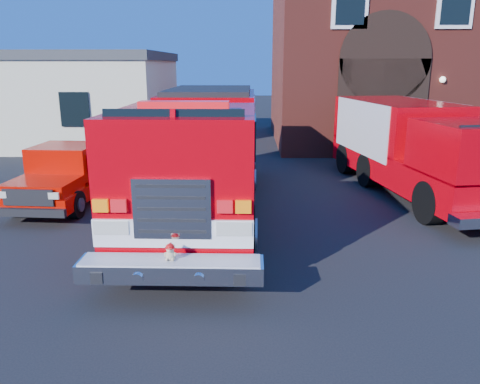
{
  "coord_description": "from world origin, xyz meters",
  "views": [
    {
      "loc": [
        0.19,
        -10.25,
        3.77
      ],
      "look_at": [
        0.0,
        -1.2,
        1.3
      ],
      "focal_mm": 35.0,
      "sensor_mm": 36.0,
      "label": 1
    }
  ],
  "objects_px": {
    "pickup_truck": "(72,174)",
    "fire_engine": "(203,151)",
    "side_building": "(64,97)",
    "secondary_truck": "(416,145)",
    "fire_station": "(428,54)"
  },
  "relations": [
    {
      "from": "pickup_truck",
      "to": "fire_engine",
      "type": "bearing_deg",
      "value": -13.72
    },
    {
      "from": "side_building",
      "to": "fire_engine",
      "type": "height_order",
      "value": "side_building"
    },
    {
      "from": "fire_engine",
      "to": "secondary_truck",
      "type": "xyz_separation_m",
      "value": [
        6.17,
        1.97,
        -0.16
      ]
    },
    {
      "from": "side_building",
      "to": "fire_engine",
      "type": "distance_m",
      "value": 13.86
    },
    {
      "from": "fire_station",
      "to": "secondary_truck",
      "type": "height_order",
      "value": "fire_station"
    },
    {
      "from": "fire_station",
      "to": "fire_engine",
      "type": "xyz_separation_m",
      "value": [
        -10.02,
        -12.31,
        -2.64
      ]
    },
    {
      "from": "fire_station",
      "to": "secondary_truck",
      "type": "relative_size",
      "value": 1.79
    },
    {
      "from": "fire_engine",
      "to": "pickup_truck",
      "type": "relative_size",
      "value": 1.99
    },
    {
      "from": "fire_station",
      "to": "side_building",
      "type": "xyz_separation_m",
      "value": [
        -17.99,
        -0.99,
        -2.05
      ]
    },
    {
      "from": "fire_station",
      "to": "pickup_truck",
      "type": "xyz_separation_m",
      "value": [
        -13.87,
        -11.37,
        -3.48
      ]
    },
    {
      "from": "fire_engine",
      "to": "side_building",
      "type": "bearing_deg",
      "value": 125.16
    },
    {
      "from": "side_building",
      "to": "pickup_truck",
      "type": "height_order",
      "value": "side_building"
    },
    {
      "from": "fire_station",
      "to": "pickup_truck",
      "type": "relative_size",
      "value": 2.99
    },
    {
      "from": "fire_station",
      "to": "side_building",
      "type": "height_order",
      "value": "fire_station"
    },
    {
      "from": "pickup_truck",
      "to": "side_building",
      "type": "bearing_deg",
      "value": 111.66
    }
  ]
}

